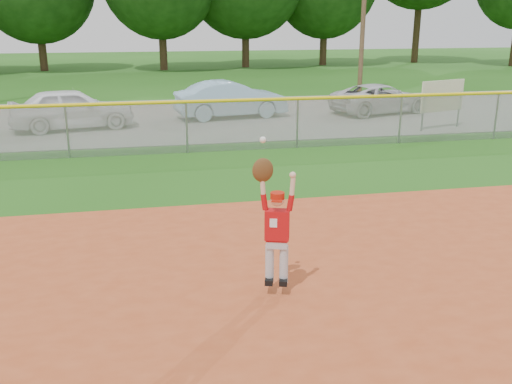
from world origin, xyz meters
TOP-DOWN VIEW (x-y plane):
  - ground at (0.00, 0.00)m, footprint 120.00×120.00m
  - parking_strip at (0.00, 16.00)m, footprint 44.00×10.00m
  - car_white_a at (-3.65, 14.35)m, footprint 4.47×2.46m
  - car_blue at (2.19, 15.61)m, footprint 4.47×2.14m
  - car_white_b at (8.38, 15.50)m, footprint 4.58×2.96m
  - sponsor_sign at (9.07, 11.83)m, footprint 1.87×0.62m
  - outfield_fence at (0.00, 10.00)m, footprint 40.06×0.10m
  - ballplayer at (0.48, 0.80)m, footprint 0.61×0.35m

SIDE VIEW (x-z plane):
  - ground at x=0.00m, z-range 0.00..0.00m
  - parking_strip at x=0.00m, z-range 0.00..0.03m
  - car_white_b at x=8.38m, z-range 0.03..1.20m
  - car_blue at x=2.19m, z-range 0.03..1.45m
  - car_white_a at x=-3.65m, z-range 0.03..1.47m
  - outfield_fence at x=0.00m, z-range 0.11..1.66m
  - ballplayer at x=0.48m, z-range 0.04..2.17m
  - sponsor_sign at x=9.07m, z-range 0.28..2.00m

